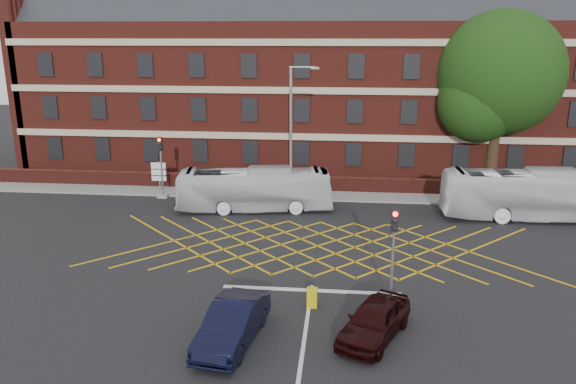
# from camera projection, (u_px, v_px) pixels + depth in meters

# --- Properties ---
(ground) EXTENTS (120.00, 120.00, 0.00)m
(ground) POSITION_uv_depth(u_px,v_px,m) (316.00, 260.00, 28.51)
(ground) COLOR black
(ground) RESTS_ON ground
(victorian_building) EXTENTS (51.00, 12.17, 20.40)m
(victorian_building) POSITION_uv_depth(u_px,v_px,m) (334.00, 74.00, 47.41)
(victorian_building) COLOR maroon
(victorian_building) RESTS_ON ground
(boundary_wall) EXTENTS (56.00, 0.50, 1.10)m
(boundary_wall) POSITION_uv_depth(u_px,v_px,m) (325.00, 184.00, 40.80)
(boundary_wall) COLOR #4F1A15
(boundary_wall) RESTS_ON ground
(far_pavement) EXTENTS (60.00, 3.00, 0.12)m
(far_pavement) POSITION_uv_depth(u_px,v_px,m) (325.00, 194.00, 39.98)
(far_pavement) COLOR slate
(far_pavement) RESTS_ON ground
(box_junction_hatching) EXTENTS (8.22, 8.22, 0.02)m
(box_junction_hatching) POSITION_uv_depth(u_px,v_px,m) (318.00, 246.00, 30.42)
(box_junction_hatching) COLOR #CC990C
(box_junction_hatching) RESTS_ON ground
(stop_line) EXTENTS (8.00, 0.30, 0.02)m
(stop_line) POSITION_uv_depth(u_px,v_px,m) (311.00, 290.00, 25.15)
(stop_line) COLOR silver
(stop_line) RESTS_ON ground
(centre_line) EXTENTS (0.15, 14.00, 0.02)m
(centre_line) POSITION_uv_depth(u_px,v_px,m) (299.00, 375.00, 18.93)
(centre_line) COLOR silver
(centre_line) RESTS_ON ground
(bus_left) EXTENTS (10.25, 3.71, 2.79)m
(bus_left) POSITION_uv_depth(u_px,v_px,m) (254.00, 189.00, 36.29)
(bus_left) COLOR silver
(bus_left) RESTS_ON ground
(bus_right) EXTENTS (11.24, 2.89, 3.11)m
(bus_right) POSITION_uv_depth(u_px,v_px,m) (535.00, 195.00, 34.54)
(bus_right) COLOR silver
(bus_right) RESTS_ON ground
(car_navy) EXTENTS (2.30, 4.85, 1.54)m
(car_navy) POSITION_uv_depth(u_px,v_px,m) (232.00, 323.00, 20.76)
(car_navy) COLOR black
(car_navy) RESTS_ON ground
(car_maroon) EXTENTS (3.33, 4.58, 1.45)m
(car_maroon) POSITION_uv_depth(u_px,v_px,m) (374.00, 320.00, 21.08)
(car_maroon) COLOR black
(car_maroon) RESTS_ON ground
(deciduous_tree) EXTENTS (9.01, 9.01, 12.88)m
(deciduous_tree) POSITION_uv_depth(u_px,v_px,m) (499.00, 82.00, 40.55)
(deciduous_tree) COLOR black
(deciduous_tree) RESTS_ON ground
(traffic_light_near) EXTENTS (0.70, 0.70, 4.27)m
(traffic_light_near) POSITION_uv_depth(u_px,v_px,m) (392.00, 267.00, 23.27)
(traffic_light_near) COLOR slate
(traffic_light_near) RESTS_ON ground
(traffic_light_far) EXTENTS (0.70, 0.70, 4.27)m
(traffic_light_far) POSITION_uv_depth(u_px,v_px,m) (162.00, 173.00, 39.04)
(traffic_light_far) COLOR slate
(traffic_light_far) RESTS_ON ground
(street_lamp) EXTENTS (2.25, 1.00, 9.17)m
(street_lamp) POSITION_uv_depth(u_px,v_px,m) (292.00, 161.00, 36.36)
(street_lamp) COLOR slate
(street_lamp) RESTS_ON ground
(direction_signs) EXTENTS (1.10, 0.16, 2.20)m
(direction_signs) POSITION_uv_depth(u_px,v_px,m) (159.00, 173.00, 40.74)
(direction_signs) COLOR gray
(direction_signs) RESTS_ON ground
(utility_cabinet) EXTENTS (0.42, 0.42, 0.81)m
(utility_cabinet) POSITION_uv_depth(u_px,v_px,m) (312.00, 298.00, 23.59)
(utility_cabinet) COLOR gold
(utility_cabinet) RESTS_ON ground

